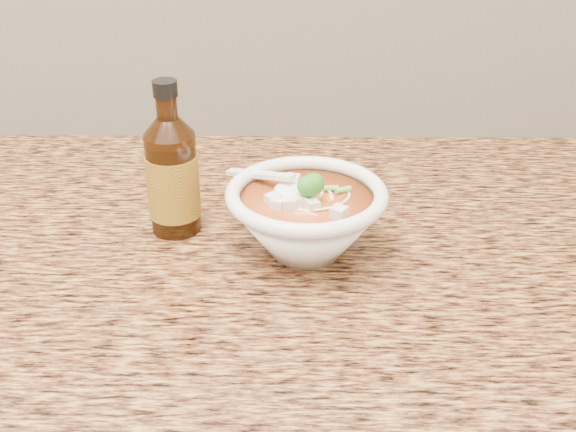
{
  "coord_description": "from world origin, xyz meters",
  "views": [
    {
      "loc": [
        0.31,
        0.96,
        1.33
      ],
      "look_at": [
        0.3,
        1.65,
        0.95
      ],
      "focal_mm": 45.0,
      "sensor_mm": 36.0,
      "label": 1
    }
  ],
  "objects": [
    {
      "name": "counter_slab",
      "position": [
        0.0,
        1.68,
        0.88
      ],
      "size": [
        4.0,
        0.68,
        0.04
      ],
      "primitive_type": "cube",
      "color": "#A57A3C",
      "rests_on": "cabinet"
    },
    {
      "name": "soup_bowl",
      "position": [
        0.32,
        1.65,
        0.94
      ],
      "size": [
        0.18,
        0.18,
        0.1
      ],
      "rotation": [
        0.0,
        0.0,
        0.23
      ],
      "color": "white",
      "rests_on": "counter_slab"
    },
    {
      "name": "hot_sauce_bottle",
      "position": [
        0.17,
        1.7,
        0.97
      ],
      "size": [
        0.07,
        0.07,
        0.18
      ],
      "rotation": [
        0.0,
        0.0,
        -0.13
      ],
      "color": "#3D1C08",
      "rests_on": "counter_slab"
    }
  ]
}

